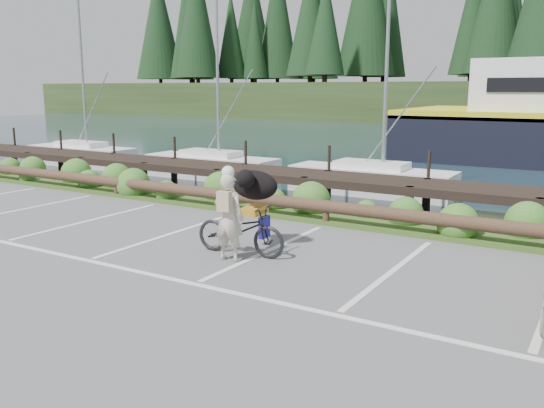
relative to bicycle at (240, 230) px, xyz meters
The scene contains 6 objects.
ground 1.59m from the bicycle, 76.81° to the right, with size 72.00×72.00×0.00m, color #555457.
vegetation_strip 3.87m from the bicycle, 84.86° to the left, with size 34.00×1.60×0.10m, color #3D5B21.
log_rail 3.19m from the bicycle, 83.72° to the left, with size 32.00×0.30×0.60m, color #443021, non-canonical shape.
bicycle is the anchor object (origin of this frame).
cyclist 0.56m from the bicycle, 84.75° to the right, with size 0.61×0.40×1.68m, color beige.
dog 1.01m from the bicycle, 95.25° to the left, with size 1.04×0.51×0.60m, color black.
Camera 1 is at (5.86, -7.58, 3.23)m, focal length 38.00 mm.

